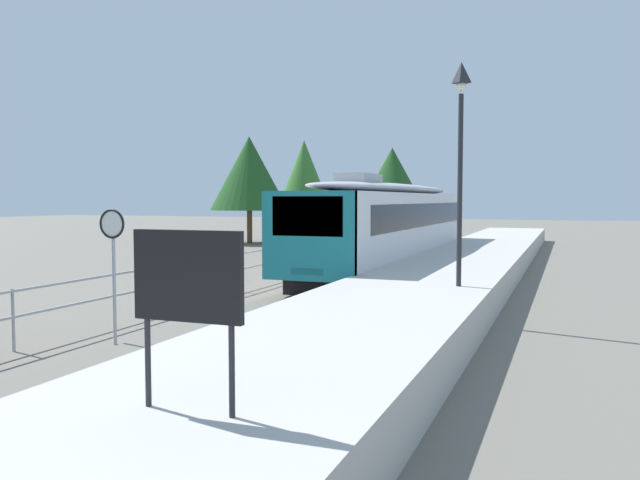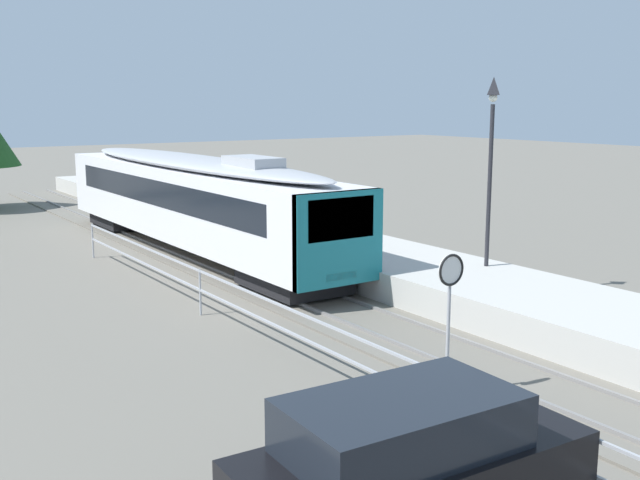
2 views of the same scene
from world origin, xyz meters
name	(u,v)px [view 2 (image 2 of 2)]	position (x,y,z in m)	size (l,w,h in m)	color
ground_plane	(195,305)	(-3.00, 22.00, 0.00)	(160.00, 160.00, 0.00)	#6B665B
track_rails	(287,289)	(0.00, 22.00, 0.03)	(3.20, 60.00, 0.14)	#6B665B
commuter_train	(192,197)	(0.00, 28.59, 2.14)	(2.82, 18.94, 3.74)	silver
station_platform	(372,263)	(3.25, 22.00, 0.45)	(3.90, 60.00, 0.90)	#B7B5AD
platform_lamp_mid_platform	(492,136)	(4.39, 18.15, 4.62)	(0.34, 0.34, 5.35)	#232328
speed_limit_sign	(450,290)	(-1.85, 13.21, 2.12)	(0.61, 0.10, 2.81)	#9EA0A5
carpark_fence	(435,388)	(-3.30, 12.00, 0.91)	(0.06, 36.06, 1.25)	#9EA0A5
parked_suv_black	(410,469)	(-5.65, 9.92, 1.06)	(4.68, 2.10, 2.04)	black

